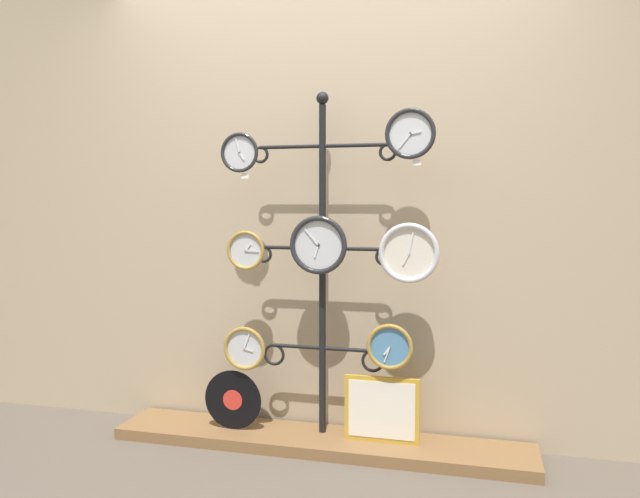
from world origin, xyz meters
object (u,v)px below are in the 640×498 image
at_px(display_stand, 322,325).
at_px(picture_frame, 382,409).
at_px(vinyl_record, 233,400).
at_px(clock_bottom_right, 390,347).
at_px(clock_top_left, 240,153).
at_px(clock_middle_center, 318,245).
at_px(clock_bottom_left, 245,348).
at_px(clock_top_right, 410,134).
at_px(clock_middle_left, 246,250).
at_px(clock_middle_right, 409,253).

xyz_separation_m(display_stand, picture_frame, (0.33, -0.06, -0.41)).
xyz_separation_m(vinyl_record, picture_frame, (0.80, 0.02, 0.01)).
bearing_deg(clock_bottom_right, clock_top_left, -178.30).
distance_m(display_stand, picture_frame, 0.52).
xyz_separation_m(display_stand, clock_top_left, (-0.41, -0.11, 0.90)).
bearing_deg(vinyl_record, clock_middle_center, 0.16).
xyz_separation_m(display_stand, clock_bottom_left, (-0.40, -0.09, -0.12)).
height_order(display_stand, clock_bottom_right, display_stand).
distance_m(clock_top_right, clock_bottom_left, 1.40).
xyz_separation_m(clock_top_left, clock_middle_center, (0.41, 0.03, -0.47)).
bearing_deg(display_stand, picture_frame, -10.06).
distance_m(clock_top_right, vinyl_record, 1.68).
distance_m(clock_middle_left, clock_middle_right, 0.85).
bearing_deg(clock_middle_left, clock_middle_center, 2.31).
xyz_separation_m(clock_middle_center, clock_bottom_left, (-0.40, -0.01, -0.55)).
relative_size(display_stand, clock_middle_right, 6.19).
bearing_deg(vinyl_record, clock_top_right, 0.12).
height_order(display_stand, clock_middle_right, display_stand).
bearing_deg(display_stand, clock_middle_center, -90.34).
xyz_separation_m(clock_top_left, clock_bottom_left, (0.01, 0.02, -1.03)).
relative_size(clock_middle_center, vinyl_record, 0.93).
bearing_deg(clock_middle_left, clock_bottom_right, 0.63).
bearing_deg(clock_bottom_left, clock_middle_left, -15.24).
relative_size(clock_top_right, clock_middle_center, 0.82).
bearing_deg(clock_middle_right, clock_top_right, 88.35).
bearing_deg(picture_frame, clock_middle_center, -176.03).
bearing_deg(clock_middle_left, clock_bottom_left, 164.76).
bearing_deg(clock_bottom_left, picture_frame, 2.72).
relative_size(clock_bottom_left, vinyl_record, 0.73).
height_order(clock_middle_right, vinyl_record, clock_middle_right).
bearing_deg(clock_middle_right, vinyl_record, 179.88).
bearing_deg(clock_top_left, clock_middle_left, 32.53).
height_order(display_stand, picture_frame, display_stand).
distance_m(clock_middle_left, picture_frame, 1.07).
height_order(clock_middle_center, clock_middle_right, clock_middle_center).
bearing_deg(clock_top_right, clock_middle_left, -178.91).
bearing_deg(display_stand, clock_bottom_left, -167.00).
bearing_deg(clock_bottom_left, clock_top_right, 0.83).
height_order(display_stand, clock_bottom_left, display_stand).
bearing_deg(clock_bottom_left, vinyl_record, 172.07).
relative_size(clock_top_left, clock_middle_left, 0.99).
bearing_deg(clock_bottom_right, clock_middle_left, -179.37).
height_order(clock_middle_right, clock_bottom_right, clock_middle_right).
height_order(clock_bottom_left, picture_frame, clock_bottom_left).
xyz_separation_m(clock_top_right, clock_middle_left, (-0.85, -0.02, -0.58)).
distance_m(display_stand, clock_top_right, 1.08).
distance_m(clock_top_right, clock_middle_left, 1.03).
relative_size(clock_middle_left, clock_bottom_left, 0.89).
relative_size(clock_middle_left, clock_bottom_right, 0.89).
xyz_separation_m(display_stand, clock_middle_left, (-0.39, -0.10, 0.40)).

